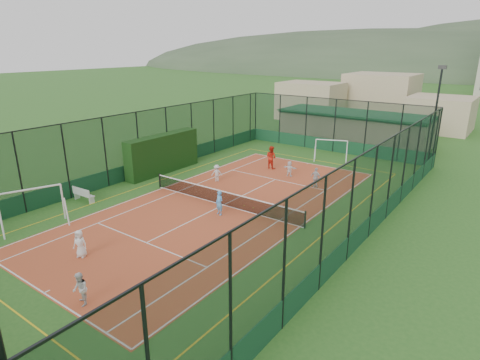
% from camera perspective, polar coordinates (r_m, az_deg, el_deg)
% --- Properties ---
extents(ground, '(300.00, 300.00, 0.00)m').
position_cam_1_polar(ground, '(25.64, -2.39, -3.60)').
color(ground, '#2B6021').
rests_on(ground, ground).
extents(court_slab, '(11.17, 23.97, 0.01)m').
position_cam_1_polar(court_slab, '(25.64, -2.39, -3.59)').
color(court_slab, '#C0532A').
rests_on(court_slab, ground).
extents(tennis_net, '(11.67, 0.12, 1.06)m').
position_cam_1_polar(tennis_net, '(25.45, -2.41, -2.49)').
color(tennis_net, black).
rests_on(tennis_net, ground).
extents(perimeter_fence, '(18.12, 34.12, 5.00)m').
position_cam_1_polar(perimeter_fence, '(24.81, -2.47, 1.76)').
color(perimeter_fence, black).
rests_on(perimeter_fence, ground).
extents(floodlight_ne, '(0.60, 0.26, 8.25)m').
position_cam_1_polar(floodlight_ne, '(36.13, 25.94, 7.88)').
color(floodlight_ne, black).
rests_on(floodlight_ne, ground).
extents(clubhouse, '(15.20, 7.20, 3.15)m').
position_cam_1_polar(clubhouse, '(43.93, 15.82, 7.22)').
color(clubhouse, tan).
rests_on(clubhouse, ground).
extents(hedge_left, '(1.04, 6.95, 3.04)m').
position_cam_1_polar(hedge_left, '(32.51, -10.90, 3.70)').
color(hedge_left, black).
rests_on(hedge_left, ground).
extents(white_bench, '(1.74, 0.56, 0.97)m').
position_cam_1_polar(white_bench, '(28.04, -21.32, -1.88)').
color(white_bench, white).
rests_on(white_bench, ground).
extents(futsal_goal_near, '(3.44, 2.09, 2.14)m').
position_cam_1_polar(futsal_goal_near, '(25.30, -27.42, -3.48)').
color(futsal_goal_near, white).
rests_on(futsal_goal_near, ground).
extents(futsal_goal_far, '(2.91, 1.79, 1.81)m').
position_cam_1_polar(futsal_goal_far, '(36.44, 12.81, 4.16)').
color(futsal_goal_far, white).
rests_on(futsal_goal_far, ground).
extents(child_near_left, '(0.79, 0.69, 1.37)m').
position_cam_1_polar(child_near_left, '(20.79, -21.80, -8.41)').
color(child_near_left, white).
rests_on(child_near_left, court_slab).
extents(child_near_mid, '(0.61, 0.47, 1.50)m').
position_cam_1_polar(child_near_mid, '(23.98, -2.96, -3.27)').
color(child_near_mid, '#53A6ED').
rests_on(child_near_mid, court_slab).
extents(child_near_right, '(0.83, 0.76, 1.38)m').
position_cam_1_polar(child_near_right, '(17.22, -21.78, -14.25)').
color(child_near_right, silver).
rests_on(child_near_right, court_slab).
extents(child_far_left, '(0.92, 0.92, 1.28)m').
position_cam_1_polar(child_far_left, '(29.95, -3.32, 1.00)').
color(child_far_left, silver).
rests_on(child_far_left, court_slab).
extents(child_far_right, '(0.87, 0.42, 1.45)m').
position_cam_1_polar(child_far_right, '(29.08, 10.74, 0.34)').
color(child_far_right, silver).
rests_on(child_far_right, court_slab).
extents(child_far_back, '(1.14, 0.43, 1.21)m').
position_cam_1_polar(child_far_back, '(31.33, 7.06, 1.61)').
color(child_far_back, white).
rests_on(child_far_back, court_slab).
extents(coach, '(1.01, 0.85, 1.88)m').
position_cam_1_polar(coach, '(33.16, 4.45, 3.25)').
color(coach, red).
rests_on(coach, court_slab).
extents(tennis_balls, '(2.44, 1.35, 0.07)m').
position_cam_1_polar(tennis_balls, '(25.58, 2.56, -3.55)').
color(tennis_balls, '#CCE033').
rests_on(tennis_balls, court_slab).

